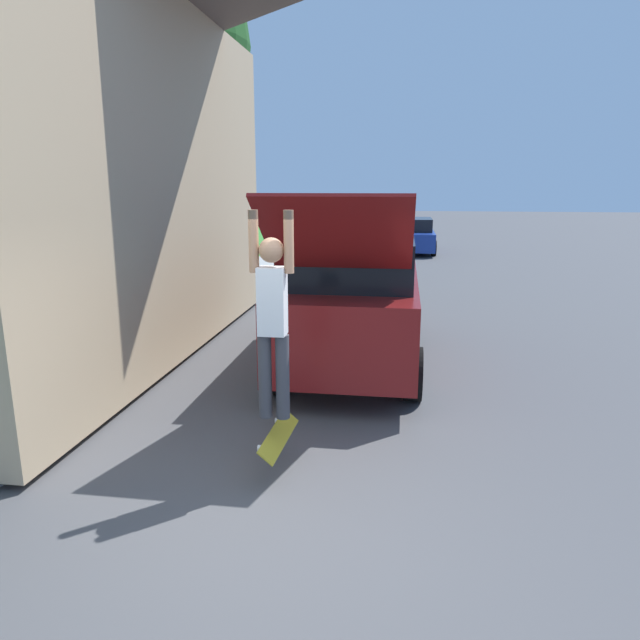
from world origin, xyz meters
The scene contains 7 objects.
ground_plane centered at (0.00, 0.00, 0.00)m, with size 120.00×120.00×0.00m, color #49494C.
sidewalk centered at (-3.60, 6.00, 0.05)m, with size 1.80×80.00×0.10m.
lawn_tree_far centered at (-5.19, 9.81, 6.05)m, with size 4.84×4.84×8.41m.
suv_parked centered at (0.27, 4.57, 1.14)m, with size 2.07×5.61×2.71m.
car_down_street centered at (1.37, 20.43, 0.69)m, with size 1.88×4.43×1.43m.
skateboarder centered at (-0.16, 0.74, 1.64)m, with size 0.41×0.23×1.95m.
skateboard centered at (-0.15, 0.82, 0.39)m, with size 0.27×0.82×0.28m.
Camera 1 is at (1.01, -4.23, 2.79)m, focal length 32.00 mm.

